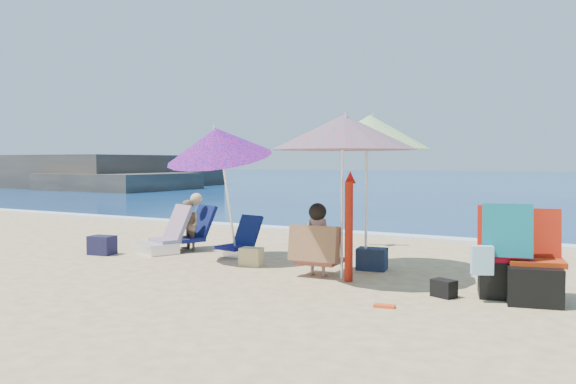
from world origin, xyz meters
The scene contains 19 objects.
ground centered at (0.00, 0.00, 0.00)m, with size 120.00×120.00×0.00m.
sea centered at (0.00, 45.00, -0.05)m, with size 120.00×80.00×0.12m.
foam centered at (0.00, 5.10, 0.02)m, with size 120.00×0.50×0.04m.
headland centered at (-27.29, 19.73, 0.57)m, with size 20.50×11.50×2.60m.
umbrella_turquoise centered at (0.82, 0.47, 1.92)m, with size 2.43×2.43×2.18m.
umbrella_striped centered at (0.84, 1.35, 1.96)m, with size 1.98×1.98×2.24m.
umbrella_blue centered at (-1.43, 0.81, 1.82)m, with size 1.71×1.78×2.23m.
furled_umbrella centered at (0.92, 0.44, 0.78)m, with size 0.19×0.24×1.43m.
chair_navy centered at (-1.40, 1.41, 0.18)m, with size 0.61×0.74×0.66m.
chair_rainbow centered at (-2.75, 1.10, 0.21)m, with size 0.82×0.97×0.80m.
camp_chair_left centered at (3.15, 0.40, 0.30)m, with size 0.69×0.81×1.02m.
camp_chair_right centered at (2.81, 0.51, 0.39)m, with size 0.71×0.94×1.09m.
person_center centered at (0.42, 0.52, 0.48)m, with size 0.69×0.60×0.99m.
person_left centered at (-2.56, 1.54, 0.45)m, with size 0.72×0.91×0.99m.
bag_navy_a centered at (-3.53, 0.43, 0.16)m, with size 0.45×0.35×0.31m.
bag_tan centered at (-0.78, 0.75, 0.14)m, with size 0.35×0.27×0.27m.
bag_navy_b centered at (0.88, 1.35, 0.16)m, with size 0.46×0.38×0.31m.
bag_black_b centered at (2.22, 0.16, 0.10)m, with size 0.31×0.27×0.20m.
orange_item centered at (1.80, -0.63, 0.02)m, with size 0.24×0.14×0.03m.
Camera 1 is at (3.95, -6.52, 1.55)m, focal length 36.78 mm.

